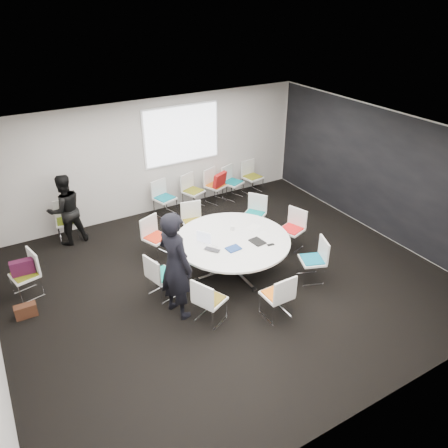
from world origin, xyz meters
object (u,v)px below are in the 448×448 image
chair_back_c (215,192)px  cup (232,228)px  person_back (65,210)px  chair_back_e (252,183)px  chair_back_b (193,197)px  brown_bag (26,311)px  chair_ring_g (277,303)px  chair_ring_h (312,268)px  maroon_bag (22,267)px  chair_ring_b (254,221)px  chair_ring_d (157,245)px  chair_ring_a (291,236)px  chair_ring_f (210,308)px  chair_ring_e (162,283)px  chair_back_a (165,205)px  laptop (213,249)px  person_main (175,265)px  conference_table (232,247)px  chair_back_d (233,188)px  chair_person_back (68,228)px  chair_spare_left (27,283)px  chair_ring_c (194,230)px

chair_back_c → cup: 2.90m
person_back → chair_back_e: bearing=173.6°
chair_back_b → chair_back_c: size_ratio=1.00×
brown_bag → chair_ring_g: bearing=-29.9°
chair_ring_h → chair_back_e: bearing=3.5°
maroon_bag → chair_ring_b: bearing=-1.4°
maroon_bag → chair_ring_h: bearing=-24.9°
chair_ring_d → maroon_bag: bearing=-21.2°
chair_ring_a → cup: (-1.37, 0.20, 0.50)m
chair_ring_b → chair_ring_a: bearing=162.9°
chair_ring_b → chair_ring_f: size_ratio=1.00×
chair_ring_a → person_back: person_back is taller
chair_back_c → chair_ring_e: bearing=24.7°
chair_back_e → chair_ring_a: bearing=63.8°
chair_ring_a → chair_ring_h: same height
chair_ring_b → chair_back_a: size_ratio=1.00×
chair_ring_f → laptop: 1.22m
chair_back_a → maroon_bag: 3.89m
person_main → laptop: (0.98, 0.48, -0.24)m
conference_table → person_main: size_ratio=1.14×
chair_back_c → chair_back_d: (0.50, -0.05, 0.00)m
chair_back_c → chair_back_d: same height
chair_back_e → laptop: 4.27m
chair_ring_e → conference_table: bearing=77.1°
conference_table → chair_ring_g: size_ratio=2.55×
chair_back_a → chair_person_back: (-2.34, 0.01, 0.00)m
chair_ring_f → chair_ring_h: same height
chair_back_b → maroon_bag: chair_back_b is taller
chair_spare_left → maroon_bag: bearing=90.0°
chair_ring_f → chair_ring_h: bearing=67.1°
chair_ring_e → laptop: chair_ring_e is taller
chair_ring_e → chair_back_e: bearing=112.5°
chair_ring_b → person_main: person_main is taller
chair_ring_h → brown_bag: (-4.97, 1.64, -0.16)m
chair_ring_e → chair_ring_g: 2.11m
conference_table → person_main: 1.66m
chair_ring_f → chair_ring_h: 2.28m
conference_table → chair_spare_left: chair_spare_left is taller
conference_table → chair_back_a: (-0.19, 2.91, -0.27)m
conference_table → chair_back_d: chair_back_d is taller
chair_ring_f → chair_ring_g: (1.05, -0.47, 0.00)m
chair_ring_e → chair_ring_f: same height
chair_ring_c → chair_back_b: (0.73, 1.49, 0.00)m
chair_back_c → laptop: size_ratio=2.95×
chair_ring_a → person_back: bearing=38.1°
chair_ring_h → chair_ring_d: bearing=65.7°
chair_back_d → chair_person_back: (-4.30, 0.03, 0.00)m
chair_back_e → person_main: 5.32m
chair_back_a → chair_spare_left: size_ratio=1.00×
chair_ring_f → chair_person_back: same height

